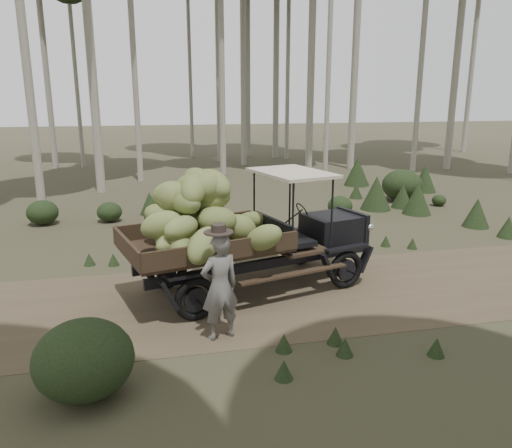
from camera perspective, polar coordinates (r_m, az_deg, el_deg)
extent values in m
plane|color=#473D2B|center=(10.73, 12.00, -7.23)|extent=(120.00, 120.00, 0.00)
cube|color=brown|center=(10.73, 12.01, -7.21)|extent=(70.00, 4.00, 0.01)
cube|color=black|center=(11.13, 8.57, -0.48)|extent=(1.30, 1.26, 0.59)
cube|color=black|center=(11.47, 10.95, -0.12)|extent=(0.38, 1.06, 0.66)
cube|color=black|center=(10.31, 1.84, -0.91)|extent=(0.47, 1.47, 0.59)
cube|color=#38281C|center=(9.72, -5.88, -2.60)|extent=(3.39, 2.64, 0.09)
cube|color=#38281C|center=(10.53, -7.87, -0.22)|extent=(2.91, 0.84, 0.34)
cube|color=#38281C|center=(8.81, -3.57, -3.05)|extent=(2.91, 0.84, 0.34)
cube|color=#38281C|center=(9.24, -14.56, -2.66)|extent=(0.56, 1.88, 0.34)
cube|color=beige|center=(10.29, 4.14, 5.86)|extent=(1.66, 2.08, 0.06)
cube|color=black|center=(10.63, -1.02, -3.31)|extent=(4.78, 1.38, 0.19)
cube|color=black|center=(9.95, 1.09, -4.58)|extent=(4.78, 1.38, 0.19)
torus|color=black|center=(11.87, 5.19, -2.75)|extent=(0.82, 0.35, 0.81)
torus|color=black|center=(10.55, 10.23, -5.16)|extent=(0.82, 0.35, 0.81)
torus|color=black|center=(10.53, -10.25, -5.21)|extent=(0.82, 0.35, 0.81)
torus|color=black|center=(9.01, -6.90, -8.52)|extent=(0.82, 0.35, 0.81)
sphere|color=beige|center=(11.88, 9.85, 0.70)|extent=(0.19, 0.19, 0.19)
sphere|color=beige|center=(11.16, 12.83, -0.36)|extent=(0.19, 0.19, 0.19)
ellipsoid|color=olive|center=(9.90, -1.99, -0.49)|extent=(0.94, 0.70, 0.73)
ellipsoid|color=olive|center=(9.64, -7.51, 0.86)|extent=(0.69, 0.90, 0.68)
ellipsoid|color=olive|center=(9.47, -5.47, 2.68)|extent=(1.07, 0.83, 0.66)
ellipsoid|color=olive|center=(9.19, -7.20, 3.88)|extent=(0.64, 0.98, 0.73)
ellipsoid|color=olive|center=(10.65, -0.80, 0.30)|extent=(0.91, 0.75, 0.62)
ellipsoid|color=olive|center=(9.35, -4.51, 0.42)|extent=(1.00, 0.77, 0.67)
ellipsoid|color=olive|center=(9.24, -8.05, 2.53)|extent=(0.73, 0.96, 0.50)
ellipsoid|color=olive|center=(9.59, -6.43, 4.71)|extent=(0.88, 1.13, 0.73)
ellipsoid|color=olive|center=(9.05, -9.65, -2.12)|extent=(0.80, 0.98, 0.42)
ellipsoid|color=olive|center=(10.24, -5.46, 1.87)|extent=(0.59, 0.97, 0.75)
ellipsoid|color=olive|center=(9.63, -9.64, 3.30)|extent=(1.03, 0.97, 0.67)
ellipsoid|color=olive|center=(9.51, -7.28, 4.21)|extent=(0.84, 1.03, 0.52)
ellipsoid|color=olive|center=(9.55, -7.29, -1.09)|extent=(0.73, 0.47, 0.54)
ellipsoid|color=olive|center=(9.57, -10.52, 0.78)|extent=(1.00, 0.99, 0.61)
ellipsoid|color=olive|center=(9.58, -5.55, 3.06)|extent=(0.97, 0.97, 0.49)
ellipsoid|color=olive|center=(9.49, -4.84, 4.56)|extent=(0.89, 1.12, 0.74)
ellipsoid|color=olive|center=(9.73, -4.99, -1.03)|extent=(0.96, 0.83, 0.64)
ellipsoid|color=olive|center=(8.87, -8.54, -0.46)|extent=(0.85, 0.84, 0.46)
ellipsoid|color=olive|center=(9.45, -9.34, 3.02)|extent=(0.92, 0.99, 0.68)
ellipsoid|color=olive|center=(9.39, -5.95, 4.21)|extent=(0.98, 0.88, 0.70)
ellipsoid|color=olive|center=(9.01, -8.83, -2.19)|extent=(0.49, 0.90, 0.57)
ellipsoid|color=olive|center=(9.05, -10.76, -0.11)|extent=(0.99, 0.69, 0.71)
ellipsoid|color=olive|center=(9.35, -9.04, 3.01)|extent=(1.00, 0.97, 0.72)
ellipsoid|color=olive|center=(9.34, -5.57, 4.27)|extent=(0.95, 0.87, 0.68)
ellipsoid|color=olive|center=(9.08, -8.90, -1.92)|extent=(0.88, 0.64, 0.57)
ellipsoid|color=olive|center=(8.56, -6.06, -2.45)|extent=(0.92, 1.03, 0.81)
ellipsoid|color=olive|center=(9.04, 0.89, -1.58)|extent=(0.96, 0.90, 0.75)
imported|color=#635F5B|center=(8.17, -4.16, -7.20)|extent=(0.75, 0.60, 1.80)
cylinder|color=#2D2520|center=(7.88, -4.29, -0.95)|extent=(0.60, 0.60, 0.02)
cylinder|color=#2D2520|center=(7.86, -4.29, -0.52)|extent=(0.30, 0.30, 0.14)
cylinder|color=#B2AD9E|center=(29.28, -20.29, 19.85)|extent=(0.22, 0.22, 14.11)
cylinder|color=#B2AD9E|center=(25.34, -4.04, 22.56)|extent=(0.30, 0.30, 14.93)
cylinder|color=#B2AD9E|center=(33.26, -1.02, 22.41)|extent=(0.38, 0.38, 16.95)
cylinder|color=#B2AD9E|center=(29.90, -23.50, 21.90)|extent=(0.31, 0.31, 16.65)
cylinder|color=#B2AD9E|center=(27.77, 18.76, 21.85)|extent=(0.28, 0.28, 15.59)
cylinder|color=#B2AD9E|center=(28.00, 6.50, 23.46)|extent=(0.38, 0.38, 16.60)
ellipsoid|color=#233319|center=(14.60, -10.43, 0.65)|extent=(1.16, 1.16, 0.93)
cone|color=#233319|center=(22.70, 11.48, 5.91)|extent=(1.13, 1.13, 1.25)
ellipsoid|color=#233319|center=(19.33, 20.19, 2.57)|extent=(0.51, 0.51, 0.40)
cone|color=#233319|center=(17.21, -12.06, 2.35)|extent=(0.68, 0.68, 0.76)
cone|color=#233319|center=(18.01, 13.58, 3.49)|extent=(1.07, 1.07, 1.18)
ellipsoid|color=#233319|center=(16.51, -16.41, 1.34)|extent=(0.78, 0.78, 0.63)
cone|color=#233319|center=(17.37, -11.16, 2.49)|extent=(0.68, 0.68, 0.75)
cone|color=#233319|center=(17.69, 17.98, 2.79)|extent=(0.96, 0.96, 1.07)
ellipsoid|color=#233319|center=(16.84, 9.58, 2.06)|extent=(0.83, 0.83, 0.66)
cone|color=#233319|center=(15.77, 26.86, -0.29)|extent=(0.56, 0.56, 0.62)
ellipsoid|color=#233319|center=(7.18, -19.07, -14.42)|extent=(1.32, 1.32, 1.05)
cone|color=#233319|center=(18.57, 16.40, 3.09)|extent=(0.76, 0.76, 0.85)
ellipsoid|color=#233319|center=(19.70, 16.36, 4.28)|extent=(1.49, 1.49, 1.19)
cone|color=#233319|center=(21.94, 18.71, 4.97)|extent=(1.01, 1.01, 1.12)
ellipsoid|color=#233319|center=(16.82, -23.22, 1.23)|extent=(0.95, 0.95, 0.76)
cone|color=#233319|center=(16.61, 23.91, 1.20)|extent=(0.80, 0.80, 0.89)
ellipsoid|color=#233319|center=(15.83, -7.73, 1.29)|extent=(0.80, 0.80, 0.64)
cone|color=#233319|center=(19.87, 11.38, 3.72)|extent=(0.51, 0.51, 0.57)
cone|color=#233319|center=(8.40, 19.92, -13.06)|extent=(0.27, 0.27, 0.30)
cone|color=#233319|center=(12.47, -18.53, -3.84)|extent=(0.27, 0.27, 0.30)
cone|color=#233319|center=(12.29, -15.99, -3.91)|extent=(0.27, 0.27, 0.30)
cone|color=#233319|center=(8.06, 10.13, -13.62)|extent=(0.27, 0.27, 0.30)
cone|color=#233319|center=(13.54, 11.88, -1.95)|extent=(0.27, 0.27, 0.30)
cone|color=#233319|center=(8.37, 9.05, -12.44)|extent=(0.27, 0.27, 0.30)
cone|color=#233319|center=(13.30, 10.08, -2.16)|extent=(0.27, 0.27, 0.30)
cone|color=#233319|center=(13.71, 17.45, -2.10)|extent=(0.27, 0.27, 0.30)
cone|color=#233319|center=(12.79, 10.83, -2.87)|extent=(0.27, 0.27, 0.30)
cone|color=#233319|center=(7.37, 3.20, -16.26)|extent=(0.27, 0.27, 0.30)
cone|color=#233319|center=(13.74, 14.63, -1.87)|extent=(0.27, 0.27, 0.30)
cone|color=#233319|center=(8.07, 3.21, -13.35)|extent=(0.27, 0.27, 0.30)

